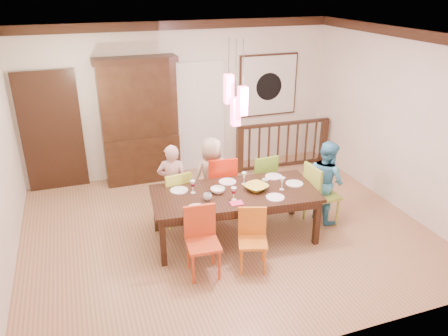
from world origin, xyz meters
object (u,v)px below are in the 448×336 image
object	(u,v)px
china_hutch	(139,121)
person_far_left	(173,184)
chair_end_right	(323,190)
chair_far_left	(174,193)
balustrade	(283,144)
person_far_mid	(212,176)
dining_table	(235,197)
person_end_right	(326,181)

from	to	relation	value
china_hutch	person_far_left	bearing A→B (deg)	-83.66
chair_end_right	china_hutch	xyz separation A→B (m)	(-2.36, 2.60, 0.60)
china_hutch	chair_far_left	bearing A→B (deg)	-83.97
balustrade	person_far_mid	bearing A→B (deg)	-143.80
dining_table	chair_end_right	world-z (taller)	chair_end_right
china_hutch	person_far_mid	size ratio (longest dim) A/B	1.82
china_hutch	person_end_right	size ratio (longest dim) A/B	1.77
china_hutch	person_end_right	world-z (taller)	china_hutch
dining_table	person_end_right	xyz separation A→B (m)	(1.56, 0.06, -0.02)
chair_end_right	person_end_right	distance (m)	0.19
chair_far_left	person_far_left	distance (m)	0.15
dining_table	chair_far_left	world-z (taller)	chair_far_left
person_far_mid	balustrade	bearing A→B (deg)	-151.08
dining_table	chair_far_left	size ratio (longest dim) A/B	2.72
dining_table	china_hutch	bearing A→B (deg)	115.60
dining_table	person_far_mid	distance (m)	0.89
person_far_left	person_end_right	bearing A→B (deg)	-178.53
dining_table	china_hutch	distance (m)	2.75
balustrade	person_far_mid	distance (m)	2.34
chair_end_right	china_hutch	size ratio (longest dim) A/B	0.43
chair_end_right	chair_far_left	bearing A→B (deg)	67.88
chair_far_left	person_far_mid	distance (m)	0.71
chair_far_left	person_far_mid	bearing A→B (deg)	-173.94
chair_end_right	person_end_right	world-z (taller)	person_end_right
person_far_left	person_end_right	size ratio (longest dim) A/B	0.98
dining_table	chair_end_right	distance (m)	1.44
person_far_left	person_end_right	distance (m)	2.41
chair_far_left	person_end_right	xyz separation A→B (m)	(2.29, -0.64, 0.14)
balustrade	china_hutch	bearing A→B (deg)	175.19
chair_far_left	person_far_mid	xyz separation A→B (m)	(0.67, 0.18, 0.12)
balustrade	dining_table	bearing A→B (deg)	-128.33
chair_end_right	person_far_left	bearing A→B (deg)	65.77
chair_far_left	china_hutch	distance (m)	1.96
dining_table	chair_end_right	size ratio (longest dim) A/B	2.46
china_hutch	balustrade	size ratio (longest dim) A/B	1.18
dining_table	person_end_right	bearing A→B (deg)	7.74
dining_table	chair_far_left	bearing A→B (deg)	141.73
dining_table	balustrade	world-z (taller)	balustrade
dining_table	china_hutch	world-z (taller)	china_hutch
chair_far_left	balustrade	distance (m)	3.01
dining_table	china_hutch	size ratio (longest dim) A/B	1.06
balustrade	person_far_mid	xyz separation A→B (m)	(-1.94, -1.31, 0.14)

